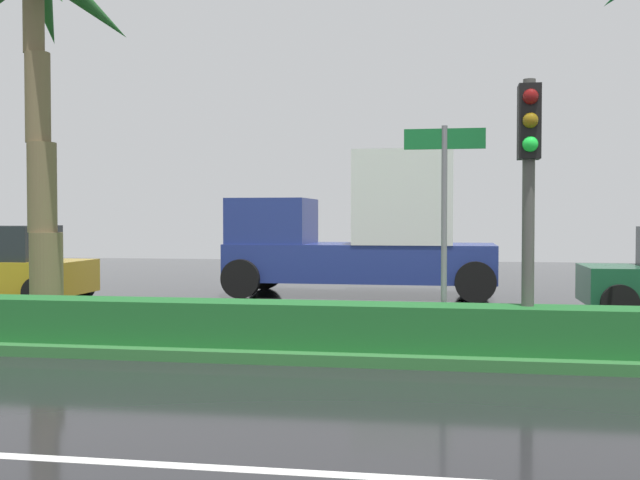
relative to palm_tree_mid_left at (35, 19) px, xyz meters
The scene contains 8 objects.
ground_plane 7.41m from the palm_tree_mid_left, ahead, with size 90.00×42.00×0.10m, color black.
near_lane_divider_stripe 9.73m from the palm_tree_mid_left, 50.93° to the right, with size 81.00×0.14×0.01m, color white.
median_strip 7.31m from the palm_tree_mid_left, ahead, with size 85.50×4.00×0.15m, color #2D6B33.
median_hedge 7.26m from the palm_tree_mid_left, 18.98° to the right, with size 76.50×0.70×0.60m.
palm_tree_mid_left is the anchor object (origin of this frame).
traffic_signal_median_right 8.45m from the palm_tree_mid_left, 12.29° to the right, with size 0.28×0.43×3.53m.
street_name_sign 7.57m from the palm_tree_mid_left, 10.91° to the right, with size 1.10×0.08×3.00m.
box_truck_lead 8.97m from the palm_tree_mid_left, 54.23° to the left, with size 6.40×2.64×3.46m.
Camera 1 is at (1.66, -3.55, 1.90)m, focal length 43.12 mm.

